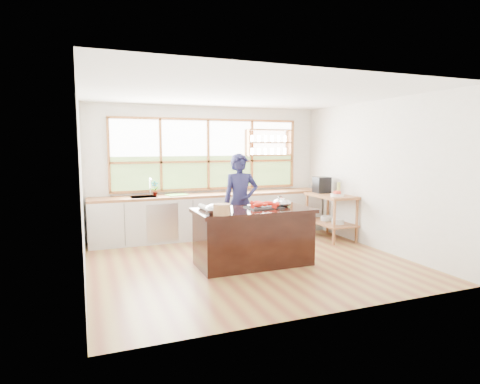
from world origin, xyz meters
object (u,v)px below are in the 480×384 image
cook (241,203)px  wicker_basket (222,209)px  island (253,237)px  espresso_machine (322,185)px

cook → wicker_basket: cook is taller
island → wicker_basket: 0.90m
espresso_machine → wicker_basket: 3.36m
cook → espresso_machine: size_ratio=5.26×
island → wicker_basket: bearing=-151.9°
cook → wicker_basket: size_ratio=7.04×
wicker_basket → island: bearing=28.1°
island → cook: (0.12, 0.85, 0.42)m
island → wicker_basket: size_ratio=7.45×
island → cook: 0.96m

